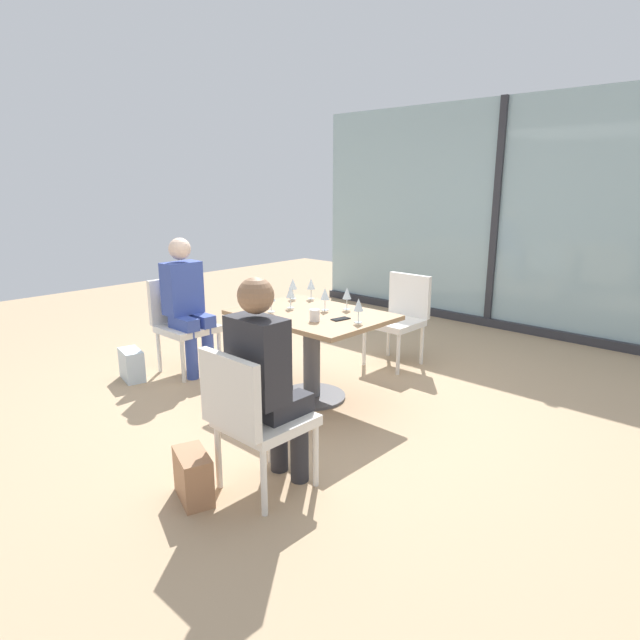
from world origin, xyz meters
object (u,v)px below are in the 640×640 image
object	(u,v)px
wine_glass_0	(359,305)
wine_glass_1	(291,292)
chair_side_end	(181,319)
wine_glass_3	(271,296)
person_side_end	(187,300)
coffee_cup	(315,315)
wine_glass_4	(311,284)
wine_glass_5	(347,294)
cell_phone_on_table	(341,319)
handbag_1	(193,476)
person_front_right	(266,374)
wine_glass_6	(293,284)
chair_front_right	(252,414)
wine_glass_2	(325,294)
handbag_0	(132,365)
chair_near_window	(400,314)
dining_table_main	(312,336)

from	to	relation	value
wine_glass_0	wine_glass_1	xyz separation A→B (m)	(-0.71, -0.01, 0.00)
chair_side_end	wine_glass_3	xyz separation A→B (m)	(1.13, 0.12, 0.37)
person_side_end	coffee_cup	size ratio (longest dim) A/B	14.00
wine_glass_0	wine_glass_4	distance (m)	0.91
wine_glass_5	cell_phone_on_table	world-z (taller)	wine_glass_5
cell_phone_on_table	handbag_1	size ratio (longest dim) A/B	0.48
wine_glass_1	handbag_1	world-z (taller)	wine_glass_1
wine_glass_5	wine_glass_3	bearing A→B (deg)	-129.14
person_front_right	wine_glass_3	distance (m)	1.38
wine_glass_0	wine_glass_4	bearing A→B (deg)	156.63
wine_glass_3	wine_glass_6	world-z (taller)	same
chair_front_right	coffee_cup	world-z (taller)	chair_front_right
chair_front_right	wine_glass_0	distance (m)	1.34
wine_glass_2	wine_glass_4	xyz separation A→B (m)	(-0.39, 0.24, 0.00)
coffee_cup	handbag_0	size ratio (longest dim) A/B	0.30
person_front_right	coffee_cup	size ratio (longest dim) A/B	14.00
person_side_end	person_front_right	distance (m)	2.18
person_side_end	handbag_1	size ratio (longest dim) A/B	4.20
wine_glass_3	handbag_1	world-z (taller)	wine_glass_3
wine_glass_2	chair_near_window	bearing A→B (deg)	91.27
chair_side_end	handbag_1	bearing A→B (deg)	-31.80
person_side_end	cell_phone_on_table	world-z (taller)	person_side_end
wine_glass_5	cell_phone_on_table	distance (m)	0.36
wine_glass_1	handbag_1	xyz separation A→B (m)	(0.77, -1.52, -0.72)
handbag_1	chair_front_right	bearing A→B (deg)	71.81
chair_front_right	person_front_right	distance (m)	0.23
dining_table_main	person_side_end	world-z (taller)	person_side_end
chair_front_right	wine_glass_2	world-z (taller)	wine_glass_2
chair_near_window	wine_glass_3	distance (m)	1.52
wine_glass_3	wine_glass_4	world-z (taller)	same
chair_near_window	person_front_right	xyz separation A→B (m)	(0.74, -2.39, 0.20)
wine_glass_0	wine_glass_6	size ratio (longest dim) A/B	1.00
chair_near_window	wine_glass_0	bearing A→B (deg)	-69.08
chair_near_window	handbag_1	world-z (taller)	chair_near_window
wine_glass_5	handbag_1	distance (m)	1.98
person_front_right	coffee_cup	world-z (taller)	person_front_right
dining_table_main	person_side_end	distance (m)	1.33
chair_near_window	wine_glass_4	world-z (taller)	wine_glass_4
person_front_right	wine_glass_0	size ratio (longest dim) A/B	6.81
wine_glass_4	coffee_cup	size ratio (longest dim) A/B	2.06
person_side_end	cell_phone_on_table	bearing A→B (deg)	11.39
wine_glass_0	wine_glass_5	distance (m)	0.43
wine_glass_1	coffee_cup	xyz separation A→B (m)	(0.44, -0.18, -0.09)
chair_near_window	wine_glass_2	bearing A→B (deg)	-88.73
chair_side_end	handbag_0	xyz separation A→B (m)	(-0.10, -0.48, -0.36)
wine_glass_1	handbag_0	world-z (taller)	wine_glass_1
wine_glass_4	wine_glass_0	bearing A→B (deg)	-23.37
wine_glass_2	coffee_cup	distance (m)	0.37
wine_glass_1	wine_glass_6	size ratio (longest dim) A/B	1.00
dining_table_main	coffee_cup	bearing A→B (deg)	-40.97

